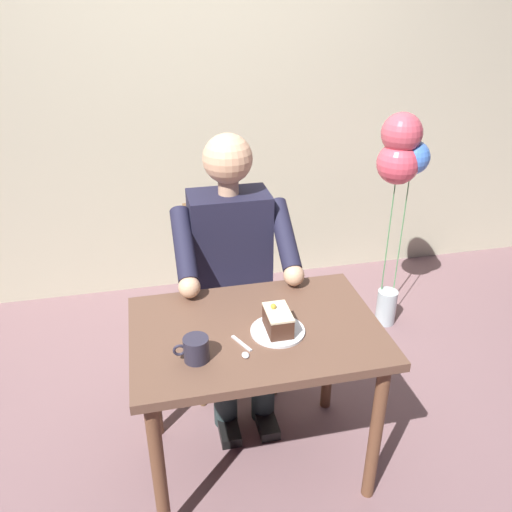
{
  "coord_description": "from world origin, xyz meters",
  "views": [
    {
      "loc": [
        0.35,
        1.56,
        1.85
      ],
      "look_at": [
        -0.02,
        -0.1,
        0.96
      ],
      "focal_mm": 36.51,
      "sensor_mm": 36.0,
      "label": 1
    }
  ],
  "objects_px": {
    "chair": "(228,286)",
    "dessert_spoon": "(244,350)",
    "cake_slice": "(278,320)",
    "coffee_cup": "(196,349)",
    "balloon_display": "(401,169)",
    "seated_person": "(233,271)",
    "dining_table": "(256,349)"
  },
  "relations": [
    {
      "from": "cake_slice",
      "to": "balloon_display",
      "type": "distance_m",
      "value": 1.33
    },
    {
      "from": "dining_table",
      "to": "seated_person",
      "type": "height_order",
      "value": "seated_person"
    },
    {
      "from": "seated_person",
      "to": "cake_slice",
      "type": "height_order",
      "value": "seated_person"
    },
    {
      "from": "chair",
      "to": "balloon_display",
      "type": "bearing_deg",
      "value": -166.6
    },
    {
      "from": "dining_table",
      "to": "balloon_display",
      "type": "xyz_separation_m",
      "value": [
        -0.99,
        -0.89,
        0.36
      ]
    },
    {
      "from": "seated_person",
      "to": "balloon_display",
      "type": "xyz_separation_m",
      "value": [
        -0.99,
        -0.41,
        0.28
      ]
    },
    {
      "from": "dining_table",
      "to": "coffee_cup",
      "type": "distance_m",
      "value": 0.31
    },
    {
      "from": "dessert_spoon",
      "to": "balloon_display",
      "type": "bearing_deg",
      "value": -136.52
    },
    {
      "from": "dessert_spoon",
      "to": "balloon_display",
      "type": "distance_m",
      "value": 1.49
    },
    {
      "from": "chair",
      "to": "seated_person",
      "type": "xyz_separation_m",
      "value": [
        0.0,
        0.17,
        0.17
      ]
    },
    {
      "from": "seated_person",
      "to": "coffee_cup",
      "type": "bearing_deg",
      "value": 68.66
    },
    {
      "from": "coffee_cup",
      "to": "cake_slice",
      "type": "bearing_deg",
      "value": -163.65
    },
    {
      "from": "chair",
      "to": "cake_slice",
      "type": "distance_m",
      "value": 0.74
    },
    {
      "from": "chair",
      "to": "coffee_cup",
      "type": "bearing_deg",
      "value": 72.95
    },
    {
      "from": "cake_slice",
      "to": "dessert_spoon",
      "type": "bearing_deg",
      "value": 28.96
    },
    {
      "from": "seated_person",
      "to": "balloon_display",
      "type": "relative_size",
      "value": 1.02
    },
    {
      "from": "seated_person",
      "to": "dessert_spoon",
      "type": "distance_m",
      "value": 0.61
    },
    {
      "from": "seated_person",
      "to": "cake_slice",
      "type": "xyz_separation_m",
      "value": [
        -0.07,
        0.53,
        0.07
      ]
    },
    {
      "from": "cake_slice",
      "to": "seated_person",
      "type": "bearing_deg",
      "value": -82.3
    },
    {
      "from": "seated_person",
      "to": "dessert_spoon",
      "type": "xyz_separation_m",
      "value": [
        0.07,
        0.61,
        0.03
      ]
    },
    {
      "from": "chair",
      "to": "cake_slice",
      "type": "height_order",
      "value": "chair"
    },
    {
      "from": "dining_table",
      "to": "dessert_spoon",
      "type": "height_order",
      "value": "dessert_spoon"
    },
    {
      "from": "chair",
      "to": "dessert_spoon",
      "type": "xyz_separation_m",
      "value": [
        0.07,
        0.78,
        0.2
      ]
    },
    {
      "from": "cake_slice",
      "to": "chair",
      "type": "bearing_deg",
      "value": -84.16
    },
    {
      "from": "seated_person",
      "to": "chair",
      "type": "bearing_deg",
      "value": -90.0
    },
    {
      "from": "chair",
      "to": "dessert_spoon",
      "type": "relative_size",
      "value": 6.55
    },
    {
      "from": "dining_table",
      "to": "coffee_cup",
      "type": "bearing_deg",
      "value": 29.38
    },
    {
      "from": "chair",
      "to": "balloon_display",
      "type": "distance_m",
      "value": 1.12
    },
    {
      "from": "cake_slice",
      "to": "balloon_display",
      "type": "bearing_deg",
      "value": -134.72
    },
    {
      "from": "chair",
      "to": "dessert_spoon",
      "type": "distance_m",
      "value": 0.8
    },
    {
      "from": "cake_slice",
      "to": "coffee_cup",
      "type": "relative_size",
      "value": 1.14
    },
    {
      "from": "chair",
      "to": "seated_person",
      "type": "distance_m",
      "value": 0.24
    }
  ]
}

